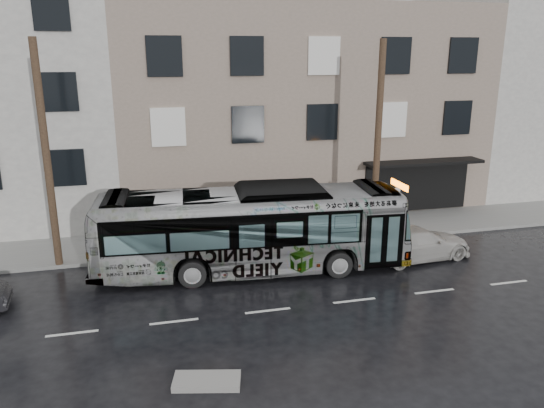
# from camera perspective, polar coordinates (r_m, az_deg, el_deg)

# --- Properties ---
(ground) EXTENTS (120.00, 120.00, 0.00)m
(ground) POSITION_cam_1_polar(r_m,az_deg,el_deg) (20.86, -2.07, -8.31)
(ground) COLOR black
(ground) RESTS_ON ground
(sidewalk) EXTENTS (90.00, 3.60, 0.15)m
(sidewalk) POSITION_cam_1_polar(r_m,az_deg,el_deg) (25.30, -4.36, -3.67)
(sidewalk) COLOR gray
(sidewalk) RESTS_ON ground
(building_taupe) EXTENTS (20.00, 12.00, 11.00)m
(building_taupe) POSITION_cam_1_polar(r_m,az_deg,el_deg) (32.67, 1.90, 10.65)
(building_taupe) COLOR gray
(building_taupe) RESTS_ON ground
(utility_pole_front) EXTENTS (0.30, 0.30, 9.00)m
(utility_pole_front) POSITION_cam_1_polar(r_m,az_deg,el_deg) (24.53, 11.30, 6.50)
(utility_pole_front) COLOR #4F3B27
(utility_pole_front) RESTS_ON sidewalk
(utility_pole_rear) EXTENTS (0.30, 0.30, 9.00)m
(utility_pole_rear) POSITION_cam_1_polar(r_m,az_deg,el_deg) (22.56, -23.09, 4.68)
(utility_pole_rear) COLOR #4F3B27
(utility_pole_rear) RESTS_ON sidewalk
(sign_post) EXTENTS (0.06, 0.06, 2.40)m
(sign_post) POSITION_cam_1_polar(r_m,az_deg,el_deg) (25.75, 13.12, -0.71)
(sign_post) COLOR slate
(sign_post) RESTS_ON sidewalk
(bus) EXTENTS (12.72, 3.92, 3.49)m
(bus) POSITION_cam_1_polar(r_m,az_deg,el_deg) (21.26, -2.24, -2.77)
(bus) COLOR #B2B2B2
(bus) RESTS_ON ground
(white_sedan) EXTENTS (5.02, 2.49, 1.40)m
(white_sedan) POSITION_cam_1_polar(r_m,az_deg,el_deg) (23.62, 15.31, -4.08)
(white_sedan) COLOR #B3AFAA
(white_sedan) RESTS_ON ground
(slush_pile) EXTENTS (1.93, 1.18, 0.18)m
(slush_pile) POSITION_cam_1_polar(r_m,az_deg,el_deg) (15.13, -7.02, -18.39)
(slush_pile) COLOR gray
(slush_pile) RESTS_ON ground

